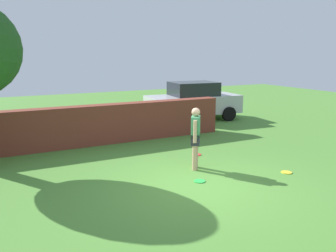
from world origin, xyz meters
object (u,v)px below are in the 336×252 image
at_px(frisbee_yellow, 287,172).
at_px(frisbee_red, 197,155).
at_px(car, 193,101).
at_px(frisbee_green, 200,181).
at_px(person, 195,135).

xyz_separation_m(frisbee_yellow, frisbee_red, (-1.22, 2.38, 0.00)).
bearing_deg(car, frisbee_red, 64.98).
bearing_deg(frisbee_red, frisbee_green, -119.67).
bearing_deg(frisbee_yellow, person, 145.14).
height_order(person, frisbee_red, person).
height_order(frisbee_yellow, frisbee_red, same).
bearing_deg(car, frisbee_yellow, 82.61).
relative_size(frisbee_green, frisbee_red, 1.00).
bearing_deg(frisbee_red, frisbee_yellow, -62.76).
distance_m(person, frisbee_yellow, 2.50).
xyz_separation_m(person, frisbee_yellow, (1.91, -1.33, -0.89)).
relative_size(person, frisbee_red, 6.00).
relative_size(person, frisbee_yellow, 6.00).
bearing_deg(frisbee_yellow, frisbee_green, 168.25).
xyz_separation_m(car, frisbee_red, (-2.78, -4.86, -0.85)).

